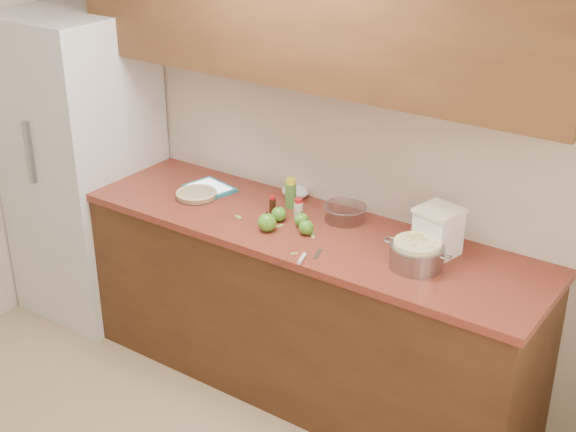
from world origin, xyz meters
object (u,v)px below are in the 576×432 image
Objects in this scene: pie at (196,194)px; colander at (417,254)px; tablet at (210,188)px; flour_canister at (438,231)px.

colander is at bearing -0.66° from pie.
pie is at bearing 179.34° from colander.
tablet is (-1.31, 0.14, -0.05)m from colander.
flour_canister is (0.02, 0.16, 0.05)m from colander.
tablet is (-1.33, -0.03, -0.11)m from flour_canister.
tablet is at bearing 173.99° from colander.
flour_canister is at bearing 82.73° from colander.
pie is 0.68× the size of colander.
flour_canister is 1.33m from tablet.
colander is 1.31m from tablet.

